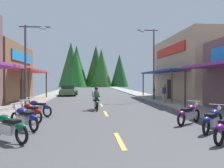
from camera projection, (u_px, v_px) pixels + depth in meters
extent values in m
cube|color=#4C4C4F|center=(97.00, 96.00, 32.50)|extent=(9.67, 94.57, 0.10)
cube|color=gray|center=(49.00, 96.00, 31.94)|extent=(2.53, 94.57, 0.12)
cube|color=#9E9991|center=(143.00, 95.00, 33.06)|extent=(2.53, 94.57, 0.12)
cube|color=#E0C64C|center=(120.00, 141.00, 8.24)|extent=(0.16, 2.40, 0.01)
cube|color=#E0C64C|center=(106.00, 114.00, 14.97)|extent=(0.16, 2.40, 0.01)
cube|color=#E0C64C|center=(101.00, 105.00, 20.23)|extent=(0.16, 2.40, 0.01)
cube|color=#E0C64C|center=(99.00, 100.00, 25.72)|extent=(0.16, 2.40, 0.01)
cube|color=#E0C64C|center=(97.00, 96.00, 31.92)|extent=(0.16, 2.40, 0.01)
cube|color=#E0C64C|center=(96.00, 94.00, 38.28)|extent=(0.16, 2.40, 0.01)
cube|color=#E0C64C|center=(95.00, 92.00, 44.09)|extent=(0.16, 2.40, 0.01)
cube|color=#E0C64C|center=(94.00, 90.00, 50.55)|extent=(0.16, 2.40, 0.01)
cube|color=#E0C64C|center=(93.00, 89.00, 56.44)|extent=(0.16, 2.40, 0.01)
cube|color=#E0C64C|center=(93.00, 88.00, 62.70)|extent=(0.16, 2.40, 0.01)
cube|color=#E0C64C|center=(93.00, 88.00, 68.76)|extent=(0.16, 2.40, 0.01)
cylinder|color=brown|center=(22.00, 88.00, 17.99)|extent=(0.14, 0.14, 2.82)
cube|color=#B72D28|center=(32.00, 71.00, 24.02)|extent=(1.80, 8.59, 0.16)
cylinder|color=brown|center=(29.00, 88.00, 20.03)|extent=(0.14, 0.14, 2.82)
cylinder|color=brown|center=(46.00, 86.00, 28.18)|extent=(0.14, 0.14, 2.82)
cube|color=#197FCC|center=(23.00, 57.00, 23.93)|extent=(0.10, 6.68, 0.90)
cube|color=black|center=(22.00, 90.00, 23.97)|extent=(0.08, 1.10, 2.10)
cylinder|color=brown|center=(185.00, 89.00, 17.72)|extent=(0.14, 0.14, 2.82)
cube|color=tan|center=(205.00, 69.00, 26.49)|extent=(7.63, 12.54, 6.51)
cube|color=navy|center=(161.00, 72.00, 26.06)|extent=(1.80, 11.29, 0.16)
cylinder|color=brown|center=(172.00, 87.00, 20.60)|extent=(0.14, 0.14, 2.82)
cylinder|color=brown|center=(143.00, 85.00, 31.44)|extent=(0.14, 0.14, 2.82)
cube|color=red|center=(169.00, 51.00, 26.11)|extent=(0.10, 8.78, 0.90)
cube|color=black|center=(169.00, 89.00, 26.17)|extent=(0.08, 1.10, 2.10)
cylinder|color=#474C51|center=(25.00, 68.00, 16.81)|extent=(0.14, 0.14, 5.68)
cylinder|color=#474C51|center=(35.00, 27.00, 16.83)|extent=(2.06, 0.10, 0.10)
ellipsoid|color=silver|center=(43.00, 28.00, 16.88)|extent=(0.50, 0.30, 0.24)
cylinder|color=#474C51|center=(154.00, 65.00, 24.23)|extent=(0.14, 0.14, 6.93)
cylinder|color=#474C51|center=(147.00, 30.00, 24.13)|extent=(2.06, 0.10, 0.10)
ellipsoid|color=silver|center=(142.00, 31.00, 24.08)|extent=(0.50, 0.30, 0.24)
torus|color=black|center=(219.00, 135.00, 7.58)|extent=(0.58, 0.46, 0.64)
ellipsoid|color=#721972|center=(220.00, 128.00, 7.61)|extent=(0.50, 0.45, 0.24)
torus|color=black|center=(219.00, 121.00, 10.22)|extent=(0.52, 0.52, 0.64)
torus|color=black|center=(206.00, 126.00, 9.07)|extent=(0.52, 0.52, 0.64)
cube|color=silver|center=(213.00, 122.00, 9.64)|extent=(0.69, 0.69, 0.32)
ellipsoid|color=navy|center=(215.00, 113.00, 9.79)|extent=(0.62, 0.62, 0.28)
cube|color=black|center=(211.00, 115.00, 9.45)|extent=(0.62, 0.62, 0.12)
ellipsoid|color=navy|center=(207.00, 120.00, 9.10)|extent=(0.48, 0.48, 0.24)
cylinder|color=silver|center=(218.00, 113.00, 10.12)|extent=(0.30, 0.31, 0.71)
cylinder|color=silver|center=(217.00, 105.00, 10.02)|extent=(0.45, 0.45, 0.04)
sphere|color=white|center=(219.00, 108.00, 10.24)|extent=(0.16, 0.16, 0.16)
torus|color=black|center=(196.00, 115.00, 11.94)|extent=(0.54, 0.50, 0.64)
torus|color=black|center=(181.00, 119.00, 10.84)|extent=(0.54, 0.50, 0.64)
cube|color=silver|center=(189.00, 115.00, 11.39)|extent=(0.71, 0.68, 0.32)
ellipsoid|color=#721972|center=(191.00, 108.00, 11.53)|extent=(0.63, 0.61, 0.28)
cube|color=black|center=(187.00, 110.00, 11.20)|extent=(0.63, 0.61, 0.12)
ellipsoid|color=#721972|center=(182.00, 114.00, 10.87)|extent=(0.49, 0.47, 0.24)
cylinder|color=silver|center=(195.00, 109.00, 11.84)|extent=(0.32, 0.29, 0.71)
cylinder|color=silver|center=(194.00, 101.00, 11.74)|extent=(0.43, 0.47, 0.04)
sphere|color=white|center=(197.00, 104.00, 11.95)|extent=(0.16, 0.16, 0.16)
torus|color=black|center=(22.00, 134.00, 7.71)|extent=(0.55, 0.50, 0.64)
cube|color=silver|center=(8.00, 129.00, 8.16)|extent=(0.71, 0.67, 0.32)
ellipsoid|color=#0C5933|center=(4.00, 119.00, 8.27)|extent=(0.63, 0.61, 0.28)
cube|color=black|center=(12.00, 121.00, 8.01)|extent=(0.64, 0.61, 0.12)
ellipsoid|color=#0C5933|center=(21.00, 127.00, 7.74)|extent=(0.49, 0.47, 0.24)
torus|color=black|center=(15.00, 120.00, 10.64)|extent=(0.51, 0.54, 0.64)
torus|color=black|center=(34.00, 124.00, 9.64)|extent=(0.51, 0.54, 0.64)
cube|color=silver|center=(24.00, 120.00, 10.14)|extent=(0.68, 0.70, 0.32)
ellipsoid|color=navy|center=(21.00, 111.00, 10.27)|extent=(0.62, 0.63, 0.28)
cube|color=black|center=(27.00, 113.00, 9.97)|extent=(0.61, 0.63, 0.12)
ellipsoid|color=navy|center=(33.00, 118.00, 9.67)|extent=(0.48, 0.49, 0.24)
cylinder|color=silver|center=(16.00, 112.00, 10.55)|extent=(0.30, 0.31, 0.71)
cylinder|color=silver|center=(18.00, 104.00, 10.47)|extent=(0.47, 0.44, 0.04)
sphere|color=white|center=(14.00, 107.00, 10.66)|extent=(0.16, 0.16, 0.16)
torus|color=black|center=(22.00, 114.00, 12.57)|extent=(0.50, 0.54, 0.64)
torus|color=black|center=(38.00, 117.00, 11.55)|extent=(0.50, 0.54, 0.64)
cube|color=silver|center=(30.00, 113.00, 12.06)|extent=(0.67, 0.71, 0.32)
ellipsoid|color=#A51414|center=(28.00, 106.00, 12.19)|extent=(0.61, 0.63, 0.28)
cube|color=black|center=(33.00, 108.00, 11.88)|extent=(0.61, 0.63, 0.12)
ellipsoid|color=#A51414|center=(38.00, 111.00, 11.58)|extent=(0.47, 0.49, 0.24)
cylinder|color=silver|center=(24.00, 107.00, 12.48)|extent=(0.29, 0.32, 0.71)
cylinder|color=silver|center=(25.00, 100.00, 12.39)|extent=(0.48, 0.43, 0.04)
sphere|color=white|center=(22.00, 103.00, 12.58)|extent=(0.16, 0.16, 0.16)
torus|color=black|center=(27.00, 110.00, 14.29)|extent=(0.59, 0.43, 0.64)
torus|color=black|center=(47.00, 111.00, 13.60)|extent=(0.59, 0.43, 0.64)
cube|color=silver|center=(37.00, 109.00, 13.94)|extent=(0.74, 0.62, 0.32)
ellipsoid|color=navy|center=(34.00, 103.00, 14.03)|extent=(0.64, 0.57, 0.28)
cube|color=black|center=(40.00, 104.00, 13.82)|extent=(0.66, 0.56, 0.12)
ellipsoid|color=navy|center=(46.00, 107.00, 13.62)|extent=(0.50, 0.44, 0.24)
cylinder|color=silver|center=(29.00, 104.00, 14.23)|extent=(0.34, 0.25, 0.71)
cylinder|color=silver|center=(30.00, 98.00, 14.17)|extent=(0.36, 0.53, 0.04)
sphere|color=white|center=(27.00, 100.00, 14.30)|extent=(0.16, 0.16, 0.16)
torus|color=black|center=(95.00, 104.00, 17.70)|extent=(0.13, 0.64, 0.64)
torus|color=black|center=(97.00, 106.00, 16.21)|extent=(0.13, 0.64, 0.64)
cube|color=silver|center=(96.00, 104.00, 16.95)|extent=(0.32, 0.71, 0.32)
ellipsoid|color=#0C5933|center=(96.00, 99.00, 17.15)|extent=(0.35, 0.58, 0.28)
cube|color=black|center=(96.00, 100.00, 16.70)|extent=(0.31, 0.61, 0.12)
ellipsoid|color=#0C5933|center=(97.00, 103.00, 16.26)|extent=(0.26, 0.45, 0.24)
cylinder|color=silver|center=(95.00, 100.00, 17.56)|extent=(0.08, 0.37, 0.71)
cylinder|color=silver|center=(96.00, 94.00, 17.44)|extent=(0.60, 0.07, 0.04)
sphere|color=white|center=(95.00, 97.00, 17.72)|extent=(0.16, 0.16, 0.16)
ellipsoid|color=#3F593F|center=(96.00, 94.00, 16.80)|extent=(0.40, 0.40, 0.64)
sphere|color=black|center=(96.00, 88.00, 16.84)|extent=(0.24, 0.24, 0.24)
cylinder|color=#3F593F|center=(94.00, 99.00, 16.95)|extent=(0.16, 0.43, 0.24)
cylinder|color=#3F593F|center=(93.00, 94.00, 17.06)|extent=(0.13, 0.51, 0.40)
cylinder|color=#3F593F|center=(99.00, 99.00, 16.99)|extent=(0.16, 0.43, 0.24)
cylinder|color=#3F593F|center=(99.00, 94.00, 17.12)|extent=(0.13, 0.51, 0.40)
cylinder|color=black|center=(154.00, 96.00, 25.33)|extent=(0.14, 0.14, 0.79)
cylinder|color=black|center=(154.00, 96.00, 25.15)|extent=(0.14, 0.14, 0.79)
ellipsoid|color=#3F593F|center=(154.00, 90.00, 25.23)|extent=(0.37, 0.43, 0.56)
cylinder|color=#3F593F|center=(154.00, 89.00, 25.46)|extent=(0.09, 0.09, 0.53)
cylinder|color=#3F593F|center=(154.00, 89.00, 25.00)|extent=(0.09, 0.09, 0.53)
sphere|color=tan|center=(154.00, 86.00, 25.23)|extent=(0.21, 0.21, 0.21)
cylinder|color=#B2A599|center=(164.00, 99.00, 21.24)|extent=(0.14, 0.14, 0.83)
cylinder|color=#B2A599|center=(165.00, 99.00, 21.37)|extent=(0.14, 0.14, 0.83)
ellipsoid|color=#333F8C|center=(164.00, 91.00, 21.29)|extent=(0.44, 0.43, 0.59)
cylinder|color=#333F8C|center=(163.00, 90.00, 21.12)|extent=(0.09, 0.09, 0.56)
cylinder|color=#333F8C|center=(166.00, 90.00, 21.46)|extent=(0.09, 0.09, 0.56)
sphere|color=#8C664C|center=(164.00, 86.00, 21.29)|extent=(0.22, 0.22, 0.22)
cube|color=#4C723F|center=(69.00, 92.00, 32.81)|extent=(1.92, 4.35, 0.70)
cube|color=#262D38|center=(69.00, 87.00, 32.65)|extent=(1.66, 2.25, 0.60)
cylinder|color=black|center=(63.00, 93.00, 34.20)|extent=(0.24, 0.67, 0.66)
cylinder|color=black|center=(77.00, 93.00, 34.32)|extent=(0.24, 0.67, 0.66)
cylinder|color=black|center=(60.00, 94.00, 31.31)|extent=(0.24, 0.67, 0.66)
cylinder|color=black|center=(75.00, 94.00, 31.42)|extent=(0.24, 0.67, 0.66)
cone|color=#315123|center=(94.00, 71.00, 83.20)|extent=(5.82, 5.82, 10.40)
cone|color=#2A6023|center=(101.00, 68.00, 77.85)|extent=(6.62, 6.62, 11.82)
cone|color=#265423|center=(71.00, 65.00, 78.12)|extent=(7.82, 7.82, 13.96)
cone|color=#1F6723|center=(76.00, 68.00, 77.20)|extent=(6.45, 6.45, 11.53)
cone|color=#235123|center=(96.00, 66.00, 84.53)|extent=(7.76, 7.76, 13.85)
cone|color=#1F5023|center=(119.00, 71.00, 80.17)|extent=(5.83, 5.83, 10.41)
cone|color=#1E6223|center=(77.00, 66.00, 81.47)|extent=(7.52, 7.52, 13.43)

